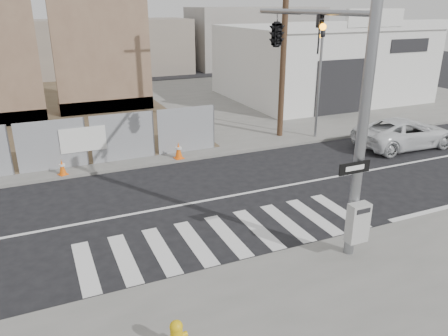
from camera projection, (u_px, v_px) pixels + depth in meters
name	position (u px, v px, depth m)	size (l,w,h in m)	color
ground	(197.00, 202.00, 14.84)	(100.00, 100.00, 0.00)	black
sidewalk_far	(117.00, 113.00, 26.79)	(50.00, 20.00, 0.12)	slate
signal_pole	(301.00, 62.00, 12.35)	(0.96, 5.87, 7.00)	gray
far_signal_pole	(320.00, 68.00, 20.58)	(0.16, 0.20, 5.60)	gray
concrete_wall_right	(103.00, 57.00, 25.50)	(5.50, 1.30, 8.00)	brown
auto_shop	(319.00, 62.00, 30.34)	(12.00, 10.20, 5.95)	silver
utility_pole_right	(285.00, 30.00, 20.17)	(1.60, 0.28, 10.00)	#4B3323
fire_hydrant	(177.00, 336.00, 8.23)	(0.43, 0.41, 0.68)	gold
suv	(405.00, 133.00, 20.35)	(2.25, 4.89, 1.36)	silver
traffic_cone_c	(62.00, 167.00, 16.80)	(0.42, 0.42, 0.62)	#F05F0C
traffic_cone_d	(179.00, 150.00, 18.57)	(0.42, 0.42, 0.72)	#FF610D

